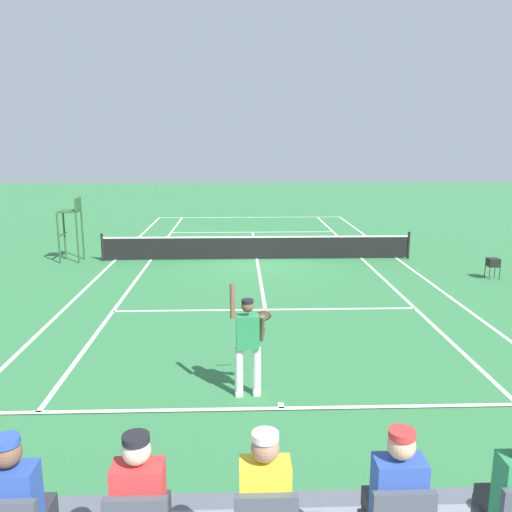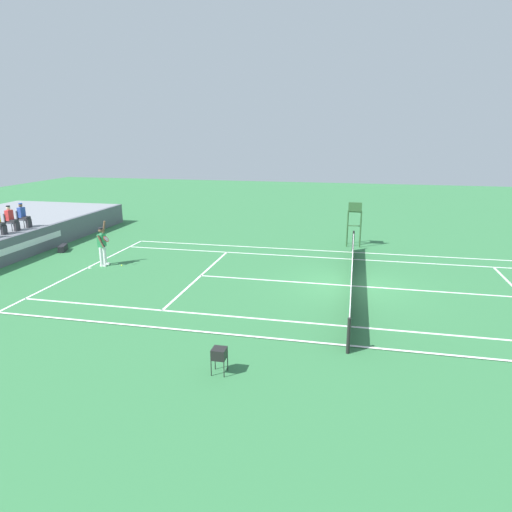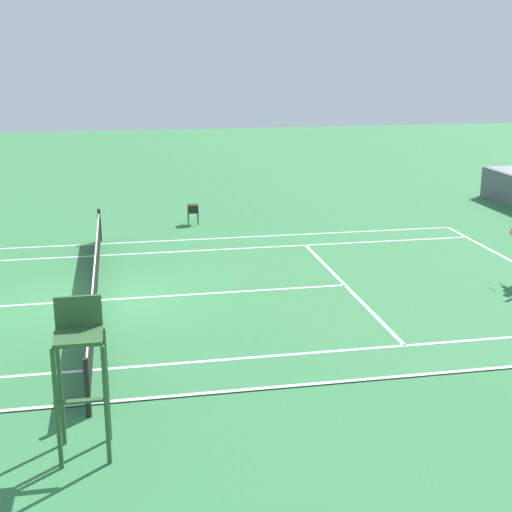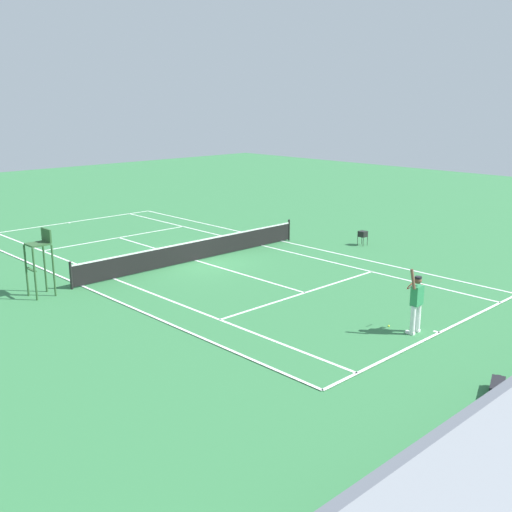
{
  "view_description": "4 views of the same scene",
  "coord_description": "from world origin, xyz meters",
  "px_view_note": "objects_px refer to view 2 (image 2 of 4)",
  "views": [
    {
      "loc": [
        0.72,
        20.21,
        4.47
      ],
      "look_at": [
        0.17,
        3.98,
        1.0
      ],
      "focal_mm": 37.33,
      "sensor_mm": 36.0,
      "label": 1
    },
    {
      "loc": [
        -17.9,
        0.04,
        6.01
      ],
      "look_at": [
        0.17,
        3.98,
        1.0
      ],
      "focal_mm": 31.93,
      "sensor_mm": 36.0,
      "label": 2
    },
    {
      "loc": [
        17.25,
        0.72,
        5.97
      ],
      "look_at": [
        0.17,
        3.98,
        1.0
      ],
      "focal_mm": 50.58,
      "sensor_mm": 36.0,
      "label": 3
    },
    {
      "loc": [
        16.1,
        20.61,
        6.91
      ],
      "look_at": [
        0.17,
        3.98,
        1.0
      ],
      "focal_mm": 42.89,
      "sensor_mm": 36.0,
      "label": 4
    }
  ],
  "objects_px": {
    "tennis_ball": "(122,265)",
    "equipment_bag": "(63,248)",
    "spectator_seated_4": "(11,219)",
    "umpire_chair": "(355,218)",
    "tennis_player": "(102,245)",
    "ball_hopper": "(219,353)",
    "spectator_seated_5": "(23,216)"
  },
  "relations": [
    {
      "from": "ball_hopper",
      "to": "tennis_player",
      "type": "bearing_deg",
      "value": 44.35
    },
    {
      "from": "tennis_ball",
      "to": "ball_hopper",
      "type": "xyz_separation_m",
      "value": [
        -8.44,
        -7.3,
        0.54
      ]
    },
    {
      "from": "tennis_ball",
      "to": "umpire_chair",
      "type": "relative_size",
      "value": 0.03
    },
    {
      "from": "tennis_player",
      "to": "spectator_seated_5",
      "type": "bearing_deg",
      "value": 72.31
    },
    {
      "from": "equipment_bag",
      "to": "tennis_ball",
      "type": "bearing_deg",
      "value": -113.46
    },
    {
      "from": "tennis_ball",
      "to": "equipment_bag",
      "type": "height_order",
      "value": "equipment_bag"
    },
    {
      "from": "spectator_seated_4",
      "to": "equipment_bag",
      "type": "height_order",
      "value": "spectator_seated_4"
    },
    {
      "from": "umpire_chair",
      "to": "equipment_bag",
      "type": "xyz_separation_m",
      "value": [
        -4.46,
        14.91,
        -1.4
      ]
    },
    {
      "from": "ball_hopper",
      "to": "tennis_ball",
      "type": "bearing_deg",
      "value": 40.86
    },
    {
      "from": "spectator_seated_4",
      "to": "ball_hopper",
      "type": "height_order",
      "value": "spectator_seated_4"
    },
    {
      "from": "spectator_seated_5",
      "to": "ball_hopper",
      "type": "distance_m",
      "value": 16.97
    },
    {
      "from": "spectator_seated_4",
      "to": "tennis_player",
      "type": "xyz_separation_m",
      "value": [
        -0.87,
        -5.46,
        -0.87
      ]
    },
    {
      "from": "ball_hopper",
      "to": "spectator_seated_5",
      "type": "bearing_deg",
      "value": 53.48
    },
    {
      "from": "spectator_seated_4",
      "to": "tennis_ball",
      "type": "xyz_separation_m",
      "value": [
        -0.75,
        -6.3,
        -1.83
      ]
    },
    {
      "from": "spectator_seated_4",
      "to": "spectator_seated_5",
      "type": "bearing_deg",
      "value": 0.0
    },
    {
      "from": "ball_hopper",
      "to": "spectator_seated_4",
      "type": "bearing_deg",
      "value": 55.94
    },
    {
      "from": "umpire_chair",
      "to": "tennis_player",
      "type": "bearing_deg",
      "value": 119.7
    },
    {
      "from": "tennis_player",
      "to": "ball_hopper",
      "type": "distance_m",
      "value": 11.66
    },
    {
      "from": "tennis_player",
      "to": "ball_hopper",
      "type": "xyz_separation_m",
      "value": [
        -8.33,
        -8.14,
        -0.42
      ]
    },
    {
      "from": "tennis_player",
      "to": "umpire_chair",
      "type": "bearing_deg",
      "value": -60.3
    },
    {
      "from": "tennis_player",
      "to": "tennis_ball",
      "type": "relative_size",
      "value": 30.63
    },
    {
      "from": "ball_hopper",
      "to": "umpire_chair",
      "type": "bearing_deg",
      "value": -12.25
    },
    {
      "from": "tennis_ball",
      "to": "equipment_bag",
      "type": "xyz_separation_m",
      "value": [
        1.91,
        4.39,
        0.13
      ]
    },
    {
      "from": "tennis_ball",
      "to": "tennis_player",
      "type": "bearing_deg",
      "value": 97.57
    },
    {
      "from": "spectator_seated_4",
      "to": "tennis_player",
      "type": "bearing_deg",
      "value": -99.02
    },
    {
      "from": "umpire_chair",
      "to": "equipment_bag",
      "type": "bearing_deg",
      "value": 106.65
    },
    {
      "from": "tennis_ball",
      "to": "ball_hopper",
      "type": "height_order",
      "value": "ball_hopper"
    },
    {
      "from": "spectator_seated_5",
      "to": "tennis_ball",
      "type": "xyz_separation_m",
      "value": [
        -1.63,
        -6.3,
        -1.83
      ]
    },
    {
      "from": "tennis_player",
      "to": "ball_hopper",
      "type": "bearing_deg",
      "value": -135.65
    },
    {
      "from": "tennis_player",
      "to": "ball_hopper",
      "type": "height_order",
      "value": "tennis_player"
    },
    {
      "from": "spectator_seated_4",
      "to": "equipment_bag",
      "type": "distance_m",
      "value": 2.8
    },
    {
      "from": "spectator_seated_5",
      "to": "ball_hopper",
      "type": "height_order",
      "value": "spectator_seated_5"
    }
  ]
}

